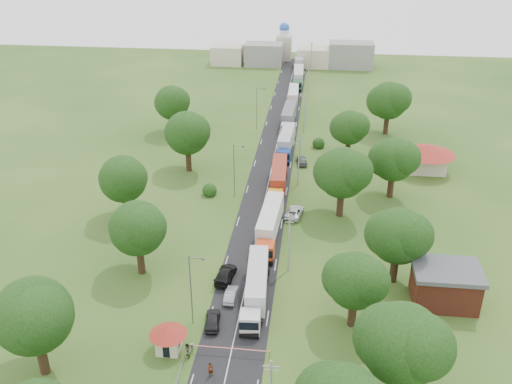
# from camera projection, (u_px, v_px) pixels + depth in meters

# --- Properties ---
(ground) EXTENTS (260.00, 260.00, 0.00)m
(ground) POSITION_uv_depth(u_px,v_px,m) (255.00, 242.00, 87.86)
(ground) COLOR #254A18
(ground) RESTS_ON ground
(road) EXTENTS (8.00, 200.00, 0.04)m
(road) POSITION_uv_depth(u_px,v_px,m) (268.00, 186.00, 105.63)
(road) COLOR black
(road) RESTS_ON ground
(boom_barrier) EXTENTS (9.22, 0.35, 1.18)m
(boom_barrier) POSITION_uv_depth(u_px,v_px,m) (219.00, 348.00, 65.38)
(boom_barrier) COLOR slate
(boom_barrier) RESTS_ON ground
(guard_booth) EXTENTS (4.40, 4.40, 3.45)m
(guard_booth) POSITION_uv_depth(u_px,v_px,m) (168.00, 336.00, 65.41)
(guard_booth) COLOR beige
(guard_booth) RESTS_ON ground
(info_sign) EXTENTS (0.12, 3.10, 4.10)m
(info_sign) POSITION_uv_depth(u_px,v_px,m) (300.00, 142.00, 117.09)
(info_sign) COLOR slate
(info_sign) RESTS_ON ground
(pole_1) EXTENTS (1.60, 0.24, 9.00)m
(pole_1) POSITION_uv_depth(u_px,v_px,m) (289.00, 242.00, 78.98)
(pole_1) COLOR gray
(pole_1) RESTS_ON ground
(pole_2) EXTENTS (1.60, 0.24, 9.00)m
(pole_2) POSITION_uv_depth(u_px,v_px,m) (299.00, 162.00, 103.87)
(pole_2) COLOR gray
(pole_2) RESTS_ON ground
(pole_3) EXTENTS (1.60, 0.24, 9.00)m
(pole_3) POSITION_uv_depth(u_px,v_px,m) (304.00, 113.00, 128.75)
(pole_3) COLOR gray
(pole_3) RESTS_ON ground
(pole_4) EXTENTS (1.60, 0.24, 9.00)m
(pole_4) POSITION_uv_depth(u_px,v_px,m) (308.00, 79.00, 153.64)
(pole_4) COLOR gray
(pole_4) RESTS_ON ground
(pole_5) EXTENTS (1.60, 0.24, 9.00)m
(pole_5) POSITION_uv_depth(u_px,v_px,m) (311.00, 56.00, 178.52)
(pole_5) COLOR gray
(pole_5) RESTS_ON ground
(lamp_0) EXTENTS (2.03, 0.22, 10.00)m
(lamp_0) POSITION_uv_depth(u_px,v_px,m) (192.00, 287.00, 68.15)
(lamp_0) COLOR slate
(lamp_0) RESTS_ON ground
(lamp_1) EXTENTS (2.03, 0.22, 10.00)m
(lamp_1) POSITION_uv_depth(u_px,v_px,m) (235.00, 168.00, 99.25)
(lamp_1) COLOR slate
(lamp_1) RESTS_ON ground
(lamp_2) EXTENTS (2.03, 0.22, 10.00)m
(lamp_2) POSITION_uv_depth(u_px,v_px,m) (257.00, 106.00, 130.36)
(lamp_2) COLOR slate
(lamp_2) RESTS_ON ground
(tree_1) EXTENTS (9.60, 9.60, 12.05)m
(tree_1) POSITION_uv_depth(u_px,v_px,m) (402.00, 343.00, 56.00)
(tree_1) COLOR #382616
(tree_1) RESTS_ON ground
(tree_2) EXTENTS (8.00, 8.00, 10.10)m
(tree_2) POSITION_uv_depth(u_px,v_px,m) (355.00, 280.00, 67.61)
(tree_2) COLOR #382616
(tree_2) RESTS_ON ground
(tree_3) EXTENTS (8.80, 8.80, 11.07)m
(tree_3) POSITION_uv_depth(u_px,v_px,m) (398.00, 235.00, 75.62)
(tree_3) COLOR #382616
(tree_3) RESTS_ON ground
(tree_4) EXTENTS (9.60, 9.60, 12.05)m
(tree_4) POSITION_uv_depth(u_px,v_px,m) (342.00, 172.00, 92.06)
(tree_4) COLOR #382616
(tree_4) RESTS_ON ground
(tree_5) EXTENTS (8.80, 8.80, 11.07)m
(tree_5) POSITION_uv_depth(u_px,v_px,m) (394.00, 159.00, 98.52)
(tree_5) COLOR #382616
(tree_5) RESTS_ON ground
(tree_6) EXTENTS (8.00, 8.00, 10.10)m
(tree_6) POSITION_uv_depth(u_px,v_px,m) (349.00, 127.00, 114.61)
(tree_6) COLOR #382616
(tree_6) RESTS_ON ground
(tree_7) EXTENTS (9.60, 9.60, 12.05)m
(tree_7) POSITION_uv_depth(u_px,v_px,m) (389.00, 100.00, 126.49)
(tree_7) COLOR #382616
(tree_7) RESTS_ON ground
(tree_9) EXTENTS (9.60, 9.60, 12.05)m
(tree_9) POSITION_uv_depth(u_px,v_px,m) (34.00, 315.00, 59.88)
(tree_9) COLOR #382616
(tree_9) RESTS_ON ground
(tree_10) EXTENTS (8.80, 8.80, 11.07)m
(tree_10) POSITION_uv_depth(u_px,v_px,m) (138.00, 228.00, 77.41)
(tree_10) COLOR #382616
(tree_10) RESTS_ON ground
(tree_11) EXTENTS (8.80, 8.80, 11.07)m
(tree_11) POSITION_uv_depth(u_px,v_px,m) (123.00, 178.00, 91.46)
(tree_11) COLOR #382616
(tree_11) RESTS_ON ground
(tree_12) EXTENTS (9.60, 9.60, 12.05)m
(tree_12) POSITION_uv_depth(u_px,v_px,m) (187.00, 133.00, 108.35)
(tree_12) COLOR #382616
(tree_12) RESTS_ON ground
(tree_13) EXTENTS (8.80, 8.80, 11.07)m
(tree_13) POSITION_uv_depth(u_px,v_px,m) (172.00, 102.00, 127.21)
(tree_13) COLOR #382616
(tree_13) RESTS_ON ground
(house_brick) EXTENTS (8.60, 6.60, 5.20)m
(house_brick) POSITION_uv_depth(u_px,v_px,m) (445.00, 285.00, 73.36)
(house_brick) COLOR maroon
(house_brick) RESTS_ON ground
(house_cream) EXTENTS (10.08, 10.08, 5.80)m
(house_cream) POSITION_uv_depth(u_px,v_px,m) (428.00, 154.00, 109.83)
(house_cream) COLOR beige
(house_cream) RESTS_ON ground
(distant_town) EXTENTS (52.00, 8.00, 8.00)m
(distant_town) POSITION_uv_depth(u_px,v_px,m) (297.00, 55.00, 183.99)
(distant_town) COLOR gray
(distant_town) RESTS_ON ground
(church) EXTENTS (5.00, 5.00, 12.30)m
(church) POSITION_uv_depth(u_px,v_px,m) (284.00, 44.00, 190.73)
(church) COLOR beige
(church) RESTS_ON ground
(truck_0) EXTENTS (3.28, 14.88, 4.11)m
(truck_0) POSITION_uv_depth(u_px,v_px,m) (256.00, 287.00, 73.81)
(truck_0) COLOR silver
(truck_0) RESTS_ON ground
(truck_1) EXTENTS (3.40, 15.78, 4.36)m
(truck_1) POSITION_uv_depth(u_px,v_px,m) (269.00, 224.00, 88.06)
(truck_1) COLOR red
(truck_1) RESTS_ON ground
(truck_2) EXTENTS (3.07, 15.24, 4.21)m
(truck_2) POSITION_uv_depth(u_px,v_px,m) (278.00, 179.00, 103.14)
(truck_2) COLOR orange
(truck_2) RESTS_ON ground
(truck_3) EXTENTS (3.13, 14.74, 4.07)m
(truck_3) POSITION_uv_depth(u_px,v_px,m) (286.00, 142.00, 119.51)
(truck_3) COLOR navy
(truck_3) RESTS_ON ground
(truck_4) EXTENTS (3.00, 15.25, 4.22)m
(truck_4) POSITION_uv_depth(u_px,v_px,m) (289.00, 117.00, 133.53)
(truck_4) COLOR silver
(truck_4) RESTS_ON ground
(truck_5) EXTENTS (2.71, 14.14, 3.91)m
(truck_5) POSITION_uv_depth(u_px,v_px,m) (293.00, 97.00, 148.32)
(truck_5) COLOR maroon
(truck_5) RESTS_ON ground
(truck_6) EXTENTS (2.98, 15.45, 4.28)m
(truck_6) POSITION_uv_depth(u_px,v_px,m) (298.00, 77.00, 164.97)
(truck_6) COLOR #225C2F
(truck_6) RESTS_ON ground
(truck_7) EXTENTS (3.05, 15.05, 4.16)m
(truck_7) POSITION_uv_depth(u_px,v_px,m) (299.00, 63.00, 180.54)
(truck_7) COLOR silver
(truck_7) RESTS_ON ground
(car_lane_front) EXTENTS (2.32, 4.65, 1.52)m
(car_lane_front) POSITION_uv_depth(u_px,v_px,m) (213.00, 320.00, 70.05)
(car_lane_front) COLOR black
(car_lane_front) RESTS_ON ground
(car_lane_mid) EXTENTS (1.49, 4.10, 1.34)m
(car_lane_mid) POSITION_uv_depth(u_px,v_px,m) (231.00, 295.00, 74.76)
(car_lane_mid) COLOR gray
(car_lane_mid) RESTS_ON ground
(car_lane_rear) EXTENTS (2.77, 5.77, 1.62)m
(car_lane_rear) POSITION_uv_depth(u_px,v_px,m) (225.00, 274.00, 78.68)
(car_lane_rear) COLOR black
(car_lane_rear) RESTS_ON ground
(car_verge_near) EXTENTS (3.41, 5.77, 1.51)m
(car_verge_near) POSITION_uv_depth(u_px,v_px,m) (294.00, 212.00, 94.95)
(car_verge_near) COLOR silver
(car_verge_near) RESTS_ON ground
(car_verge_far) EXTENTS (2.53, 4.78, 1.55)m
(car_verge_far) POSITION_uv_depth(u_px,v_px,m) (302.00, 160.00, 114.31)
(car_verge_far) COLOR #4C4E53
(car_verge_far) RESTS_ON ground
(pedestrian_near) EXTENTS (0.78, 0.72, 1.78)m
(pedestrian_near) POSITION_uv_depth(u_px,v_px,m) (211.00, 370.00, 62.30)
(pedestrian_near) COLOR gray
(pedestrian_near) RESTS_ON ground
(pedestrian_booth) EXTENTS (1.10, 1.17, 1.91)m
(pedestrian_booth) POSITION_uv_depth(u_px,v_px,m) (187.00, 351.00, 64.81)
(pedestrian_booth) COLOR gray
(pedestrian_booth) RESTS_ON ground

